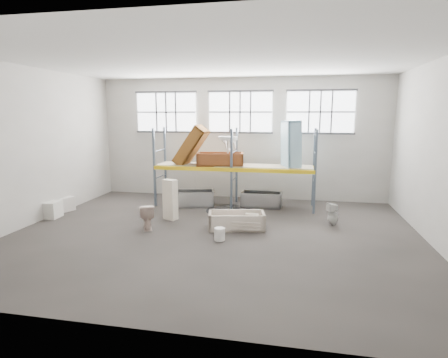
% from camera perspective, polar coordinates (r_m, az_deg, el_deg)
% --- Properties ---
extents(floor, '(12.00, 10.00, 0.10)m').
position_cam_1_polar(floor, '(10.98, -1.53, -8.83)').
color(floor, '#453F3B').
rests_on(floor, ground).
extents(ceiling, '(12.00, 10.00, 0.10)m').
position_cam_1_polar(ceiling, '(10.50, -1.67, 18.52)').
color(ceiling, silver).
rests_on(ceiling, ground).
extents(wall_back, '(12.00, 0.10, 5.00)m').
position_cam_1_polar(wall_back, '(15.38, 2.58, 6.32)').
color(wall_back, '#A7A39B').
rests_on(wall_back, ground).
extents(wall_front, '(12.00, 0.10, 5.00)m').
position_cam_1_polar(wall_front, '(5.66, -12.94, -0.46)').
color(wall_front, '#A4A098').
rests_on(wall_front, ground).
extents(wall_left, '(0.10, 10.00, 5.00)m').
position_cam_1_polar(wall_left, '(13.16, -28.33, 4.49)').
color(wall_left, '#A09C94').
rests_on(wall_left, ground).
extents(wall_right, '(0.10, 10.00, 5.00)m').
position_cam_1_polar(wall_right, '(10.85, 31.41, 3.27)').
color(wall_right, beige).
rests_on(wall_right, ground).
extents(window_left, '(2.60, 0.04, 1.60)m').
position_cam_1_polar(window_left, '(16.04, -9.02, 10.30)').
color(window_left, white).
rests_on(window_left, wall_back).
extents(window_mid, '(2.60, 0.04, 1.60)m').
position_cam_1_polar(window_mid, '(15.24, 2.55, 10.43)').
color(window_mid, white).
rests_on(window_mid, wall_back).
extents(window_right, '(2.60, 0.04, 1.60)m').
position_cam_1_polar(window_right, '(15.10, 14.84, 10.11)').
color(window_right, white).
rests_on(window_right, wall_back).
extents(rack_upright_la, '(0.08, 0.08, 3.00)m').
position_cam_1_polar(rack_upright_la, '(14.21, -10.85, 1.78)').
color(rack_upright_la, slate).
rests_on(rack_upright_la, floor).
extents(rack_upright_lb, '(0.08, 0.08, 3.00)m').
position_cam_1_polar(rack_upright_lb, '(15.31, -9.18, 2.43)').
color(rack_upright_lb, slate).
rests_on(rack_upright_lb, floor).
extents(rack_upright_ma, '(0.08, 0.08, 3.00)m').
position_cam_1_polar(rack_upright_ma, '(13.38, 1.16, 1.45)').
color(rack_upright_ma, slate).
rests_on(rack_upright_ma, floor).
extents(rack_upright_mb, '(0.08, 0.08, 3.00)m').
position_cam_1_polar(rack_upright_mb, '(14.55, 1.98, 2.15)').
color(rack_upright_mb, slate).
rests_on(rack_upright_mb, floor).
extents(rack_upright_ra, '(0.08, 0.08, 3.00)m').
position_cam_1_polar(rack_upright_ra, '(13.20, 14.09, 1.03)').
color(rack_upright_ra, slate).
rests_on(rack_upright_ra, floor).
extents(rack_upright_rb, '(0.08, 0.08, 3.00)m').
position_cam_1_polar(rack_upright_rb, '(14.39, 13.87, 1.77)').
color(rack_upright_rb, slate).
rests_on(rack_upright_rb, floor).
extents(rack_beam_front, '(6.00, 0.10, 0.14)m').
position_cam_1_polar(rack_beam_front, '(13.38, 1.16, 1.45)').
color(rack_beam_front, yellow).
rests_on(rack_beam_front, floor).
extents(rack_beam_back, '(6.00, 0.10, 0.14)m').
position_cam_1_polar(rack_beam_back, '(14.55, 1.98, 2.15)').
color(rack_beam_back, yellow).
rests_on(rack_beam_back, floor).
extents(shelf_deck, '(5.90, 1.10, 0.03)m').
position_cam_1_polar(shelf_deck, '(13.95, 1.59, 2.14)').
color(shelf_deck, gray).
rests_on(shelf_deck, floor).
extents(wet_patch, '(1.80, 1.80, 0.00)m').
position_cam_1_polar(wet_patch, '(13.50, 0.99, -4.97)').
color(wet_patch, black).
rests_on(wet_patch, floor).
extents(bathtub_beige, '(1.86, 1.14, 0.51)m').
position_cam_1_polar(bathtub_beige, '(11.40, 1.98, -6.50)').
color(bathtub_beige, beige).
rests_on(bathtub_beige, floor).
extents(cistern_spare, '(0.41, 0.20, 0.38)m').
position_cam_1_polar(cistern_spare, '(11.40, 4.40, -6.40)').
color(cistern_spare, '#C1B59E').
rests_on(cistern_spare, bathtub_beige).
extents(sink_in_tub, '(0.53, 0.53, 0.17)m').
position_cam_1_polar(sink_in_tub, '(11.43, 1.36, -6.95)').
color(sink_in_tub, beige).
rests_on(sink_in_tub, bathtub_beige).
extents(toilet_beige, '(0.72, 0.89, 0.79)m').
position_cam_1_polar(toilet_beige, '(11.60, -11.96, -5.71)').
color(toilet_beige, beige).
rests_on(toilet_beige, floor).
extents(cistern_tall, '(0.51, 0.42, 1.36)m').
position_cam_1_polar(cistern_tall, '(12.39, -8.41, -3.22)').
color(cistern_tall, '#F3E4CB').
rests_on(cistern_tall, floor).
extents(toilet_white, '(0.43, 0.43, 0.73)m').
position_cam_1_polar(toilet_white, '(12.24, 16.69, -5.25)').
color(toilet_white, white).
rests_on(toilet_white, floor).
extents(steel_tub_left, '(1.76, 1.12, 0.60)m').
position_cam_1_polar(steel_tub_left, '(14.17, -4.92, -3.04)').
color(steel_tub_left, '#AFB2B6').
rests_on(steel_tub_left, floor).
extents(steel_tub_right, '(1.56, 0.78, 0.56)m').
position_cam_1_polar(steel_tub_right, '(14.11, 5.89, -3.19)').
color(steel_tub_right, '#989B9F').
rests_on(steel_tub_right, floor).
extents(rust_tub_flat, '(1.86, 1.08, 0.49)m').
position_cam_1_polar(rust_tub_flat, '(13.91, -0.59, 3.12)').
color(rust_tub_flat, brown).
rests_on(rust_tub_flat, shelf_deck).
extents(rust_tub_tilted, '(1.41, 0.89, 1.64)m').
position_cam_1_polar(rust_tub_tilted, '(14.17, -5.15, 5.14)').
color(rust_tub_tilted, brown).
rests_on(rust_tub_tilted, shelf_deck).
extents(sink_on_shelf, '(0.85, 0.74, 0.64)m').
position_cam_1_polar(sink_on_shelf, '(13.77, 0.61, 4.20)').
color(sink_on_shelf, silver).
rests_on(sink_on_shelf, rust_tub_flat).
extents(blue_tub_upright, '(0.83, 0.98, 1.80)m').
position_cam_1_polar(blue_tub_upright, '(13.66, 10.44, 5.25)').
color(blue_tub_upright, '#90BDD7').
rests_on(blue_tub_upright, shelf_deck).
extents(bucket, '(0.40, 0.40, 0.36)m').
position_cam_1_polar(bucket, '(10.39, -0.69, -8.61)').
color(bucket, white).
rests_on(bucket, floor).
extents(carton_near, '(0.68, 0.59, 0.56)m').
position_cam_1_polar(carton_near, '(13.93, -25.60, -4.32)').
color(carton_near, silver).
rests_on(carton_near, floor).
extents(carton_far, '(0.79, 0.79, 0.51)m').
position_cam_1_polar(carton_far, '(14.70, -23.86, -3.58)').
color(carton_far, silver).
rests_on(carton_far, floor).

